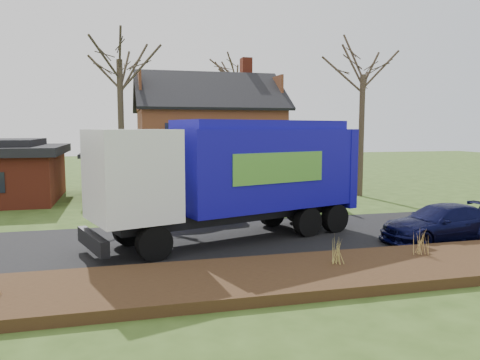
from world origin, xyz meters
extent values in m
plane|color=#304818|center=(0.00, 0.00, 0.00)|extent=(120.00, 120.00, 0.00)
cube|color=black|center=(0.00, 0.00, 0.01)|extent=(80.00, 7.00, 0.02)
cube|color=black|center=(0.00, -5.30, 0.15)|extent=(80.00, 3.50, 0.30)
cube|color=beige|center=(2.00, 14.00, 1.35)|extent=(9.00, 7.50, 2.70)
cube|color=#502A17|center=(2.00, 14.00, 4.10)|extent=(9.00, 7.50, 2.80)
cube|color=maroon|center=(5.00, 15.00, 8.46)|extent=(0.70, 0.90, 1.60)
cube|color=beige|center=(-4.20, 13.50, 1.30)|extent=(3.50, 5.50, 2.60)
cube|color=black|center=(-4.20, 13.50, 2.72)|extent=(3.90, 5.90, 0.24)
cylinder|color=black|center=(-2.78, -2.30, 0.60)|extent=(1.26, 0.75, 1.19)
cylinder|color=black|center=(-3.53, -0.01, 0.60)|extent=(1.26, 0.75, 1.19)
cylinder|color=black|center=(3.43, -0.29, 0.60)|extent=(1.26, 0.75, 1.19)
cylinder|color=black|center=(2.69, 2.00, 0.60)|extent=(1.26, 0.75, 1.19)
cylinder|color=black|center=(4.85, 0.17, 0.60)|extent=(1.26, 0.75, 1.19)
cylinder|color=black|center=(4.11, 2.46, 0.60)|extent=(1.26, 0.75, 1.19)
cube|color=black|center=(0.66, 0.08, 0.97)|extent=(9.81, 4.35, 0.40)
cube|color=white|center=(-3.43, -1.25, 2.75)|extent=(3.39, 3.54, 3.10)
cube|color=black|center=(-4.63, -1.64, 2.92)|extent=(0.87, 2.43, 1.03)
cube|color=black|center=(-4.74, -1.67, 0.63)|extent=(1.16, 2.82, 0.52)
cube|color=#120C98|center=(1.70, 0.42, 2.75)|extent=(7.76, 4.96, 3.10)
cube|color=#120C98|center=(1.70, 0.42, 4.47)|extent=(7.32, 4.52, 0.34)
cube|color=#120C98|center=(5.24, 1.57, 2.64)|extent=(1.28, 2.91, 3.33)
cube|color=#549F34|center=(1.98, -1.02, 2.87)|extent=(3.94, 1.32, 1.15)
cube|color=#549F34|center=(1.09, 1.75, 2.87)|extent=(3.94, 1.32, 1.15)
imported|color=#AFB3B7|center=(-0.77, 3.79, 0.81)|extent=(4.98, 1.84, 1.63)
imported|color=black|center=(8.08, -2.30, 0.71)|extent=(5.03, 2.41, 1.41)
cylinder|color=#3C3224|center=(-3.68, 10.23, 4.10)|extent=(0.34, 0.34, 8.20)
cylinder|color=#403326|center=(11.16, 9.57, 3.85)|extent=(0.35, 0.35, 7.70)
cylinder|color=#433428|center=(5.74, 20.90, 4.36)|extent=(0.33, 0.33, 8.71)
cone|color=tan|center=(2.44, -5.03, 0.73)|extent=(0.04, 0.04, 0.86)
cone|color=tan|center=(2.31, -5.03, 0.73)|extent=(0.04, 0.04, 0.86)
cone|color=tan|center=(2.58, -5.03, 0.73)|extent=(0.04, 0.04, 0.86)
cone|color=tan|center=(2.44, -4.92, 0.73)|extent=(0.04, 0.04, 0.86)
cone|color=tan|center=(2.44, -5.13, 0.73)|extent=(0.04, 0.04, 0.86)
cone|color=#AE8B4D|center=(5.50, -4.72, 0.72)|extent=(0.04, 0.04, 0.85)
cone|color=#AE8B4D|center=(5.35, -4.72, 0.72)|extent=(0.04, 0.04, 0.85)
cone|color=#AE8B4D|center=(5.65, -4.72, 0.72)|extent=(0.04, 0.04, 0.85)
cone|color=#AE8B4D|center=(5.50, -4.60, 0.72)|extent=(0.04, 0.04, 0.85)
cone|color=#AE8B4D|center=(5.50, -4.84, 0.72)|extent=(0.04, 0.04, 0.85)
camera|label=1|loc=(-3.78, -17.49, 4.33)|focal=35.00mm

